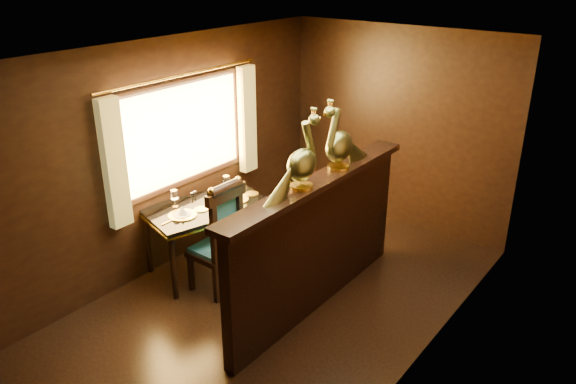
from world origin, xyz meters
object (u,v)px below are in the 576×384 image
(chair_left, at_px, (222,236))
(peacock_left, at_px, (302,151))
(peacock_right, at_px, (340,133))
(dining_table, at_px, (208,211))
(chair_right, at_px, (304,232))

(chair_left, height_order, peacock_left, peacock_left)
(chair_left, relative_size, peacock_right, 1.77)
(chair_left, bearing_deg, dining_table, 150.96)
(chair_left, relative_size, chair_right, 1.01)
(dining_table, bearing_deg, peacock_left, 10.86)
(chair_left, distance_m, peacock_right, 1.56)
(chair_right, relative_size, peacock_right, 1.75)
(chair_left, xyz_separation_m, peacock_left, (0.88, 0.13, 1.05))
(peacock_left, bearing_deg, dining_table, 174.16)
(dining_table, distance_m, chair_left, 0.54)
(peacock_left, xyz_separation_m, peacock_right, (0.00, 0.60, 0.01))
(chair_left, relative_size, peacock_left, 1.82)
(dining_table, distance_m, peacock_right, 1.75)
(dining_table, height_order, chair_left, chair_left)
(chair_right, distance_m, peacock_left, 1.18)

